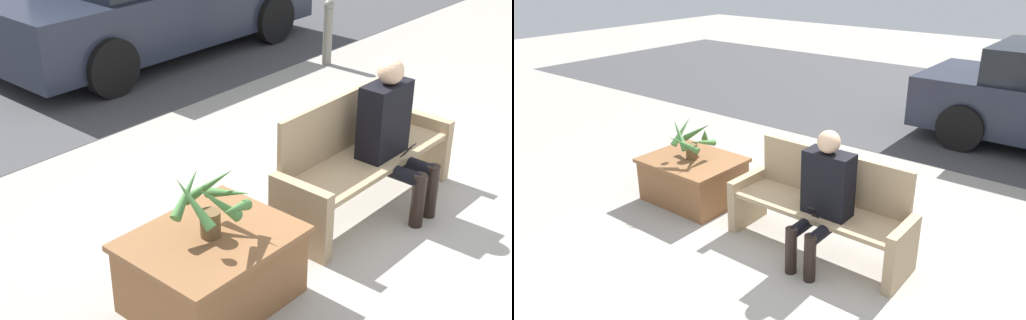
# 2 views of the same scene
# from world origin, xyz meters

# --- Properties ---
(ground_plane) EXTENTS (30.00, 30.00, 0.00)m
(ground_plane) POSITION_xyz_m (0.00, 0.00, 0.00)
(ground_plane) COLOR #9E998E
(bench) EXTENTS (1.76, 0.52, 0.91)m
(bench) POSITION_xyz_m (-0.04, 0.41, 0.42)
(bench) COLOR tan
(bench) RESTS_ON ground_plane
(person_seated) EXTENTS (0.43, 0.57, 1.23)m
(person_seated) POSITION_xyz_m (0.08, 0.23, 0.67)
(person_seated) COLOR black
(person_seated) RESTS_ON ground_plane
(planter_box) EXTENTS (1.04, 0.82, 0.50)m
(planter_box) POSITION_xyz_m (-1.71, 0.39, 0.27)
(planter_box) COLOR brown
(planter_box) RESTS_ON ground_plane
(potted_plant) EXTENTS (0.48, 0.51, 0.45)m
(potted_plant) POSITION_xyz_m (-1.70, 0.39, 0.73)
(potted_plant) COLOR brown
(potted_plant) RESTS_ON planter_box
(bollard_post) EXTENTS (0.12, 0.12, 0.81)m
(bollard_post) POSITION_xyz_m (2.60, 2.71, 0.42)
(bollard_post) COLOR slate
(bollard_post) RESTS_ON ground_plane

